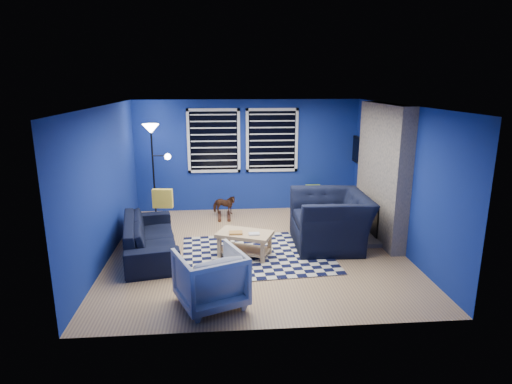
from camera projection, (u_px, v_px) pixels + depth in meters
floor at (257, 250)px, 7.54m from camera, size 5.00×5.00×0.00m
ceiling at (257, 106)px, 6.92m from camera, size 5.00×5.00×0.00m
wall_back at (247, 156)px, 9.64m from camera, size 5.00×0.00×5.00m
wall_left at (106, 184)px, 7.03m from camera, size 0.00×5.00×5.00m
wall_right at (400, 178)px, 7.43m from camera, size 0.00×5.00×5.00m
fireplace at (381, 175)px, 7.91m from camera, size 0.65×2.00×2.50m
window_left at (214, 141)px, 9.46m from camera, size 1.17×0.06×1.42m
window_right at (272, 140)px, 9.56m from camera, size 1.17×0.06×1.42m
tv at (361, 151)px, 9.32m from camera, size 0.07×1.00×0.58m
rug at (257, 254)px, 7.32m from camera, size 2.64×2.17×0.02m
sofa at (150, 237)px, 7.30m from camera, size 2.24×1.21×0.62m
armchair_big at (330, 220)px, 7.65m from camera, size 1.48×1.30×0.95m
armchair_bent at (210, 278)px, 5.60m from camera, size 1.07×1.08×0.76m
rocking_horse at (224, 205)px, 9.24m from camera, size 0.36×0.56×0.44m
coffee_table at (245, 239)px, 7.18m from camera, size 1.03×0.83×0.45m
cabinet at (313, 200)px, 9.77m from camera, size 0.64×0.46×0.59m
floor_lamp at (153, 142)px, 8.83m from camera, size 0.55×0.34×2.03m
throw_pillow at (163, 198)px, 7.85m from camera, size 0.38×0.15×0.35m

